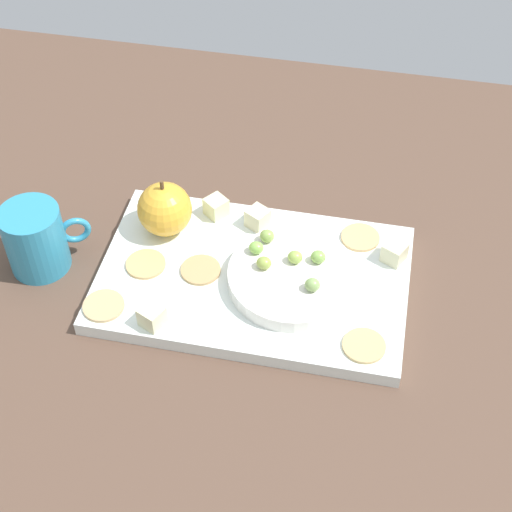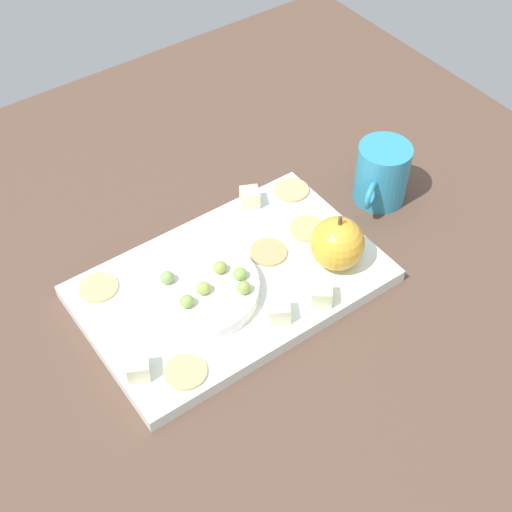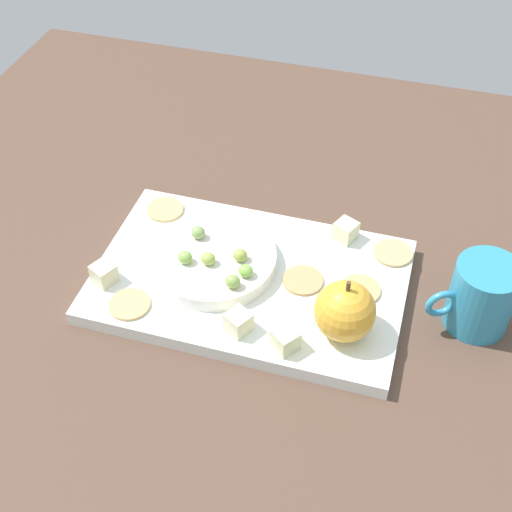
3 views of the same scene
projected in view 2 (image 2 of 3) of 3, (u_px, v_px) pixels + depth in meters
The scene contains 21 objects.
table at pixel (231, 285), 99.50cm from camera, with size 117.75×106.74×4.36cm, color brown.
platter at pixel (232, 284), 95.57cm from camera, with size 38.46×24.34×1.94cm, color white.
serving_dish at pixel (196, 289), 92.46cm from camera, with size 15.95×15.95×1.96cm, color white.
apple_whole at pixel (337, 244), 94.25cm from camera, with size 7.10×7.10×7.10cm, color gold.
apple_stem at pixel (340, 221), 91.19cm from camera, with size 0.50×0.50×1.20cm, color brown.
cheese_cube_0 at pixel (321, 295), 91.39cm from camera, with size 2.60×2.60×2.60cm, color beige.
cheese_cube_1 at pixel (250, 198), 103.43cm from camera, with size 2.60×2.60×2.60cm, color beige.
cheese_cube_2 at pixel (138, 368), 83.97cm from camera, with size 2.60×2.60×2.60cm, color beige.
cheese_cube_3 at pixel (282, 309), 89.81cm from camera, with size 2.60×2.60×2.60cm, color beige.
cracker_0 at pixel (268, 252), 97.79cm from camera, with size 5.03×5.03×0.40cm, color tan.
cracker_1 at pixel (308, 229), 100.80cm from camera, with size 5.03×5.03×0.40cm, color tan.
cracker_2 at pixel (98, 287), 93.63cm from camera, with size 5.03×5.03×0.40cm, color tan.
cracker_3 at pixel (292, 190), 106.14cm from camera, with size 5.03×5.03×0.40cm, color tan.
cracker_4 at pixel (186, 372), 84.96cm from camera, with size 5.03×5.03×0.40cm, color tan.
grape_0 at pixel (220, 267), 92.55cm from camera, with size 1.85×1.66×1.57cm, color #97AE4A.
grape_1 at pixel (240, 274), 91.82cm from camera, with size 1.85×1.66×1.56cm, color #8BC451.
grape_2 at pixel (187, 301), 88.76cm from camera, with size 1.85×1.66×1.63cm, color #88B752.
grape_3 at pixel (244, 288), 90.18cm from camera, with size 1.85×1.66×1.72cm, color #8DAE52.
grape_4 at pixel (167, 277), 91.32cm from camera, with size 1.85×1.66×1.69cm, color #89AC5F.
grape_5 at pixel (203, 288), 90.19cm from camera, with size 1.85×1.66×1.63cm, color #9BBD50.
cup at pixel (382, 174), 104.85cm from camera, with size 10.16×7.64×9.10cm.
Camera 2 is at (-34.80, -54.39, 78.07)cm, focal length 51.48 mm.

